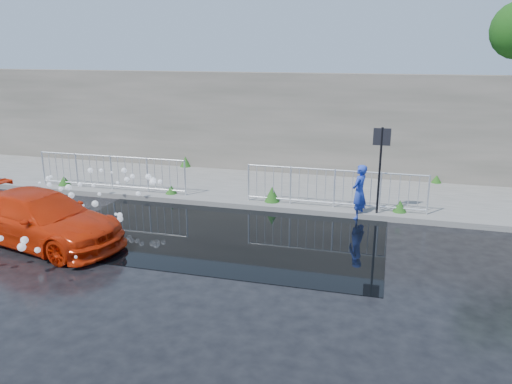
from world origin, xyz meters
TOP-DOWN VIEW (x-y plane):
  - ground at (0.00, 0.00)m, footprint 90.00×90.00m
  - pavement at (0.00, 5.00)m, footprint 30.00×4.00m
  - curb at (0.00, 3.00)m, footprint 30.00×0.25m
  - retaining_wall at (0.00, 7.20)m, footprint 30.00×0.60m
  - puddle at (0.50, 1.00)m, footprint 8.00×5.00m
  - sign_post at (4.20, 3.10)m, footprint 0.45×0.06m
  - railing_left at (-4.00, 3.35)m, footprint 5.05×0.05m
  - railing_right at (3.00, 3.35)m, footprint 5.05×0.05m
  - weeds at (-0.11, 4.49)m, footprint 12.17×3.93m
  - water_spray at (-3.49, 0.10)m, footprint 3.63×5.58m
  - red_car at (-3.37, -0.82)m, footprint 4.55×2.60m
  - person at (3.71, 3.00)m, footprint 0.54×0.64m

SIDE VIEW (x-z plane):
  - ground at x=0.00m, z-range 0.00..0.00m
  - puddle at x=0.50m, z-range 0.00..0.01m
  - pavement at x=0.00m, z-range 0.00..0.15m
  - curb at x=0.00m, z-range 0.00..0.16m
  - weeds at x=-0.11m, z-range 0.10..0.56m
  - red_car at x=-3.37m, z-range 0.00..1.24m
  - water_spray at x=-3.49m, z-range 0.19..1.24m
  - railing_left at x=-4.00m, z-range 0.19..1.29m
  - railing_right at x=3.00m, z-range 0.19..1.29m
  - person at x=3.71m, z-range 0.00..1.49m
  - sign_post at x=4.20m, z-range 0.47..2.97m
  - retaining_wall at x=0.00m, z-range 0.15..3.65m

